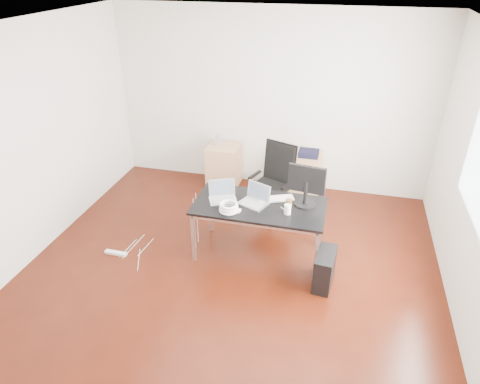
% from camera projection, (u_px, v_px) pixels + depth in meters
% --- Properties ---
extents(room_shell, '(5.00, 5.00, 5.00)m').
position_uv_depth(room_shell, '(231.00, 171.00, 4.50)').
color(room_shell, '#330E05').
rests_on(room_shell, ground).
extents(desk, '(1.60, 0.80, 0.73)m').
position_uv_depth(desk, '(259.00, 209.00, 5.23)').
color(desk, black).
rests_on(desk, ground).
extents(office_chair, '(0.62, 0.63, 1.08)m').
position_uv_depth(office_chair, '(274.00, 178.00, 6.09)').
color(office_chair, black).
rests_on(office_chair, ground).
extents(filing_cabinet_left, '(0.50, 0.50, 0.70)m').
position_uv_depth(filing_cabinet_left, '(224.00, 165.00, 7.06)').
color(filing_cabinet_left, tan).
rests_on(filing_cabinet_left, ground).
extents(filing_cabinet_right, '(0.50, 0.50, 0.70)m').
position_uv_depth(filing_cabinet_right, '(304.00, 174.00, 6.77)').
color(filing_cabinet_right, tan).
rests_on(filing_cabinet_right, ground).
extents(pc_tower, '(0.25, 0.47, 0.44)m').
position_uv_depth(pc_tower, '(325.00, 269.00, 4.93)').
color(pc_tower, black).
rests_on(pc_tower, ground).
extents(wastebasket, '(0.24, 0.24, 0.28)m').
position_uv_depth(wastebasket, '(271.00, 186.00, 6.88)').
color(wastebasket, black).
rests_on(wastebasket, ground).
extents(power_strip, '(0.30, 0.06, 0.04)m').
position_uv_depth(power_strip, '(116.00, 253.00, 5.53)').
color(power_strip, white).
rests_on(power_strip, ground).
extents(laptop_left, '(0.41, 0.37, 0.23)m').
position_uv_depth(laptop_left, '(222.00, 195.00, 5.30)').
color(laptop_left, silver).
rests_on(laptop_left, desk).
extents(laptop_right, '(0.40, 0.37, 0.23)m').
position_uv_depth(laptop_right, '(255.00, 199.00, 5.22)').
color(laptop_right, silver).
rests_on(laptop_right, desk).
extents(monitor, '(0.45, 0.26, 0.51)m').
position_uv_depth(monitor, '(306.00, 183.00, 5.09)').
color(monitor, black).
rests_on(monitor, desk).
extents(keyboard, '(0.46, 0.30, 0.02)m').
position_uv_depth(keyboard, '(276.00, 199.00, 5.31)').
color(keyboard, white).
rests_on(keyboard, desk).
extents(cup_white, '(0.10, 0.10, 0.12)m').
position_uv_depth(cup_white, '(288.00, 209.00, 5.00)').
color(cup_white, white).
rests_on(cup_white, desk).
extents(cup_brown, '(0.09, 0.09, 0.10)m').
position_uv_depth(cup_brown, '(289.00, 203.00, 5.14)').
color(cup_brown, brown).
rests_on(cup_brown, desk).
extents(cable_coil, '(0.24, 0.24, 0.11)m').
position_uv_depth(cable_coil, '(229.00, 207.00, 5.05)').
color(cable_coil, white).
rests_on(cable_coil, desk).
extents(power_adapter, '(0.08, 0.08, 0.03)m').
position_uv_depth(power_adapter, '(237.00, 211.00, 5.06)').
color(power_adapter, white).
rests_on(power_adapter, desk).
extents(speaker, '(0.10, 0.09, 0.18)m').
position_uv_depth(speaker, '(219.00, 140.00, 6.86)').
color(speaker, '#9E9E9E').
rests_on(speaker, filing_cabinet_left).
extents(navy_garment, '(0.30, 0.24, 0.09)m').
position_uv_depth(navy_garment, '(309.00, 153.00, 6.52)').
color(navy_garment, black).
rests_on(navy_garment, filing_cabinet_right).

